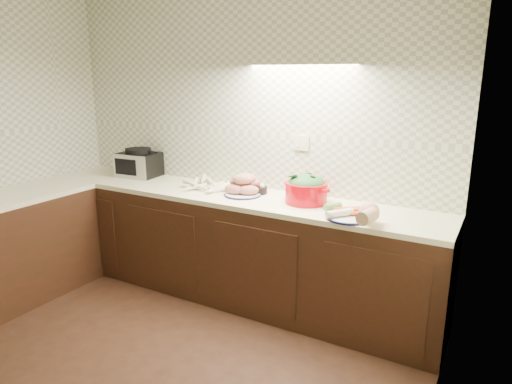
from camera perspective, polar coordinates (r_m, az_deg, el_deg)
The scene contains 8 objects.
room at distance 2.56m, azimuth -23.10°, elevation 8.26°, with size 3.60×3.60×2.60m.
counter at distance 3.78m, azimuth -19.55°, elevation -8.18°, with size 3.60×3.60×0.90m.
toaster_oven at distance 4.52m, azimuth -14.45°, elevation 3.50°, with size 0.40×0.32×0.27m.
parsnip_pile at distance 3.93m, azimuth -5.63°, elevation 0.86°, with size 0.38×0.43×0.08m.
sweet_potato_plate at distance 3.69m, azimuth -1.64°, elevation 0.69°, with size 0.31×0.30×0.18m.
onion_bowl at distance 3.75m, azimuth 0.25°, elevation 0.47°, with size 0.15×0.15×0.11m.
dutch_oven at distance 3.48m, azimuth 6.31°, elevation 0.38°, with size 0.40×0.40×0.22m.
veg_plate at distance 3.14m, azimuth 12.58°, elevation -2.56°, with size 0.47×0.35×0.15m.
Camera 1 is at (2.02, -1.56, 1.86)m, focal length 32.00 mm.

